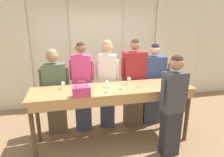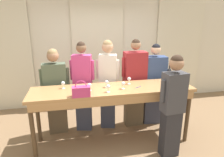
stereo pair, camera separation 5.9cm
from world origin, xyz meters
name	(u,v)px [view 1 (the left image)]	position (x,y,z in m)	size (l,w,h in m)	color
ground_plane	(113,141)	(0.00, 0.00, 0.00)	(18.00, 18.00, 0.00)	#846647
wall_back	(96,50)	(0.00, 1.92, 1.40)	(12.00, 0.06, 2.80)	beige
curtain_panel_left	(1,57)	(-2.24, 1.85, 1.34)	(1.29, 0.03, 2.69)	beige
curtain_panel_center	(97,53)	(0.00, 1.85, 1.34)	(1.29, 0.03, 2.69)	beige
curtain_panel_right	(176,50)	(2.24, 1.85, 1.34)	(1.29, 0.03, 2.69)	beige
tasting_bar	(113,95)	(0.00, -0.02, 0.94)	(2.80, 0.68, 1.05)	#B27F4C
wine_bottle	(168,74)	(1.17, 0.26, 1.16)	(0.08, 0.08, 0.31)	black
handbag	(81,91)	(-0.55, -0.27, 1.13)	(0.28, 0.13, 0.25)	#C63870
wine_glass_front_left	(90,85)	(-0.40, -0.04, 1.14)	(0.07, 0.07, 0.13)	white
wine_glass_front_mid	(123,84)	(0.17, -0.07, 1.14)	(0.07, 0.07, 0.13)	white
wine_glass_front_right	(169,84)	(0.91, -0.25, 1.14)	(0.07, 0.07, 0.13)	white
wine_glass_center_left	(129,79)	(0.34, 0.16, 1.14)	(0.07, 0.07, 0.13)	white
wine_glass_center_mid	(63,84)	(-0.83, 0.15, 1.14)	(0.07, 0.07, 0.13)	white
wine_glass_center_right	(107,82)	(-0.10, 0.06, 1.14)	(0.07, 0.07, 0.13)	white
wine_glass_back_left	(109,87)	(-0.11, -0.18, 1.14)	(0.07, 0.07, 0.13)	white
wine_glass_back_mid	(173,79)	(1.13, 0.00, 1.14)	(0.07, 0.07, 0.13)	white
pen	(138,87)	(0.44, -0.06, 1.05)	(0.12, 0.08, 0.01)	#193399
guest_olive_jacket	(55,91)	(-1.00, 0.54, 0.88)	(0.54, 0.23, 1.68)	brown
guest_pink_top	(82,86)	(-0.48, 0.54, 0.94)	(0.47, 0.27, 1.79)	#383D51
guest_cream_sweater	(107,82)	(0.01, 0.54, 0.98)	(0.46, 0.29, 1.81)	#383D51
guest_striped_shirt	(134,83)	(0.57, 0.54, 0.92)	(0.55, 0.28, 1.82)	brown
guest_navy_coat	(153,84)	(0.99, 0.54, 0.87)	(0.56, 0.30, 1.72)	#383D51
host_pouring	(173,105)	(0.84, -0.57, 0.90)	(0.46, 0.25, 1.70)	#28282D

